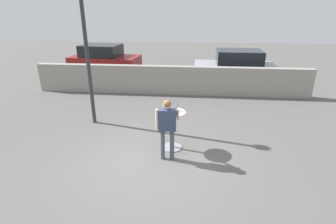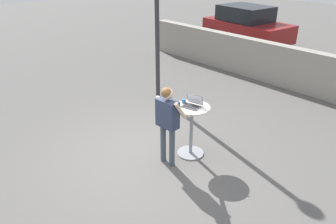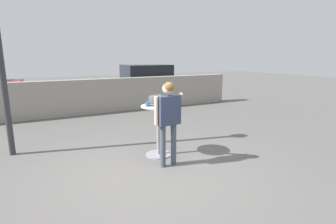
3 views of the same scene
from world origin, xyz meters
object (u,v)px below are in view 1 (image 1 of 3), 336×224
cafe_table (172,127)px  coffee_mug (163,110)px  laptop (172,110)px  parked_car_near_street (104,60)px  parked_car_further_down (235,67)px  street_lamp (84,31)px  standing_person (167,122)px

cafe_table → coffee_mug: bearing=178.4°
laptop → coffee_mug: 0.23m
cafe_table → parked_car_near_street: 9.41m
laptop → coffee_mug: bearing=-176.9°
parked_car_further_down → street_lamp: size_ratio=0.86×
parked_car_further_down → parked_car_near_street: bearing=171.0°
standing_person → street_lamp: street_lamp is taller
laptop → coffee_mug: laptop is taller
parked_car_further_down → street_lamp: bearing=-133.9°
laptop → parked_car_near_street: parked_car_near_street is taller
parked_car_further_down → street_lamp: 8.06m
coffee_mug → parked_car_further_down: parked_car_further_down is taller
coffee_mug → standing_person: standing_person is taller
cafe_table → coffee_mug: size_ratio=9.52×
laptop → parked_car_near_street: bearing=119.1°
coffee_mug → parked_car_further_down: (2.87, 7.07, -0.28)m
cafe_table → laptop: bearing=121.9°
coffee_mug → parked_car_near_street: size_ratio=0.03×
cafe_table → standing_person: bearing=-97.2°
parked_car_near_street → parked_car_further_down: size_ratio=0.99×
parked_car_near_street → street_lamp: bearing=-74.9°
laptop → standing_person: standing_person is taller
laptop → standing_person: 0.61m
coffee_mug → parked_car_near_street: (-4.34, 8.21, -0.26)m
street_lamp → parked_car_further_down: bearing=46.1°
laptop → parked_car_further_down: (2.64, 7.06, -0.29)m
cafe_table → street_lamp: bearing=151.8°
laptop → street_lamp: (-2.75, 1.46, 1.86)m
coffee_mug → parked_car_near_street: bearing=117.9°
parked_car_near_street → parked_car_further_down: (7.21, -1.14, -0.02)m
parked_car_near_street → street_lamp: street_lamp is taller
coffee_mug → cafe_table: bearing=-1.6°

